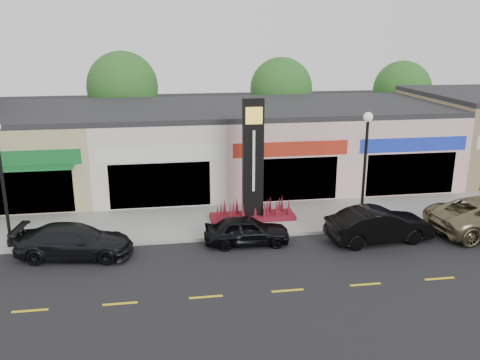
# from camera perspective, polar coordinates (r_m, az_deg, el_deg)

# --- Properties ---
(ground) EXTENTS (120.00, 120.00, 0.00)m
(ground) POSITION_cam_1_polar(r_m,az_deg,el_deg) (21.31, -4.59, -9.07)
(ground) COLOR black
(ground) RESTS_ON ground
(sidewalk) EXTENTS (52.00, 4.30, 0.15)m
(sidewalk) POSITION_cam_1_polar(r_m,az_deg,el_deg) (25.28, -5.38, -4.72)
(sidewalk) COLOR gray
(sidewalk) RESTS_ON ground
(curb) EXTENTS (52.00, 0.20, 0.15)m
(curb) POSITION_cam_1_polar(r_m,az_deg,el_deg) (23.20, -5.01, -6.70)
(curb) COLOR gray
(curb) RESTS_ON ground
(shop_beige) EXTENTS (7.00, 10.85, 4.80)m
(shop_beige) POSITION_cam_1_polar(r_m,az_deg,el_deg) (32.22, -21.64, 3.11)
(shop_beige) COLOR tan
(shop_beige) RESTS_ON ground
(shop_cream) EXTENTS (7.00, 10.01, 4.80)m
(shop_cream) POSITION_cam_1_polar(r_m,az_deg,el_deg) (31.42, -9.09, 3.75)
(shop_cream) COLOR beige
(shop_cream) RESTS_ON ground
(shop_pink_w) EXTENTS (7.00, 10.01, 4.80)m
(shop_pink_w) POSITION_cam_1_polar(r_m,az_deg,el_deg) (32.15, 3.51, 4.21)
(shop_pink_w) COLOR #C79B97
(shop_pink_w) RESTS_ON ground
(shop_pink_e) EXTENTS (7.00, 10.01, 4.80)m
(shop_pink_e) POSITION_cam_1_polar(r_m,az_deg,el_deg) (34.33, 15.03, 4.45)
(shop_pink_e) COLOR #C79B97
(shop_pink_e) RESTS_ON ground
(shop_tan) EXTENTS (7.00, 10.01, 5.30)m
(shop_tan) POSITION_cam_1_polar(r_m,az_deg,el_deg) (37.65, 24.89, 4.89)
(shop_tan) COLOR #8F7853
(shop_tan) RESTS_ON ground
(tree_rear_west) EXTENTS (5.20, 5.20, 7.83)m
(tree_rear_west) POSITION_cam_1_polar(r_m,az_deg,el_deg) (39.01, -13.05, 10.15)
(tree_rear_west) COLOR #382619
(tree_rear_west) RESTS_ON ground
(tree_rear_mid) EXTENTS (4.80, 4.80, 7.29)m
(tree_rear_mid) POSITION_cam_1_polar(r_m,az_deg,el_deg) (40.05, 4.63, 10.18)
(tree_rear_mid) COLOR #382619
(tree_rear_mid) RESTS_ON ground
(tree_rear_east) EXTENTS (4.60, 4.60, 6.94)m
(tree_rear_east) POSITION_cam_1_polar(r_m,az_deg,el_deg) (43.51, 17.72, 9.62)
(tree_rear_east) COLOR #382619
(tree_rear_east) RESTS_ON ground
(lamp_west_near) EXTENTS (0.44, 0.44, 5.47)m
(lamp_west_near) POSITION_cam_1_polar(r_m,az_deg,el_deg) (23.42, -25.22, 0.79)
(lamp_west_near) COLOR black
(lamp_west_near) RESTS_ON sidewalk
(lamp_east_near) EXTENTS (0.44, 0.44, 5.47)m
(lamp_east_near) POSITION_cam_1_polar(r_m,az_deg,el_deg) (24.30, 13.89, 2.41)
(lamp_east_near) COLOR black
(lamp_east_near) RESTS_ON sidewalk
(pylon_sign) EXTENTS (4.20, 1.30, 6.00)m
(pylon_sign) POSITION_cam_1_polar(r_m,az_deg,el_deg) (24.78, 1.44, 0.27)
(pylon_sign) COLOR #550E1E
(pylon_sign) RESTS_ON sidewalk
(car_dark_sedan) EXTENTS (2.62, 5.04, 1.40)m
(car_dark_sedan) POSITION_cam_1_polar(r_m,az_deg,el_deg) (22.46, -18.09, -6.55)
(car_dark_sedan) COLOR black
(car_dark_sedan) RESTS_ON ground
(car_black_sedan) EXTENTS (1.64, 3.82, 1.29)m
(car_black_sedan) POSITION_cam_1_polar(r_m,az_deg,el_deg) (22.62, 0.77, -5.69)
(car_black_sedan) COLOR black
(car_black_sedan) RESTS_ON ground
(car_black_conv) EXTENTS (2.02, 4.83, 1.55)m
(car_black_conv) POSITION_cam_1_polar(r_m,az_deg,el_deg) (23.70, 15.34, -4.91)
(car_black_conv) COLOR black
(car_black_conv) RESTS_ON ground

